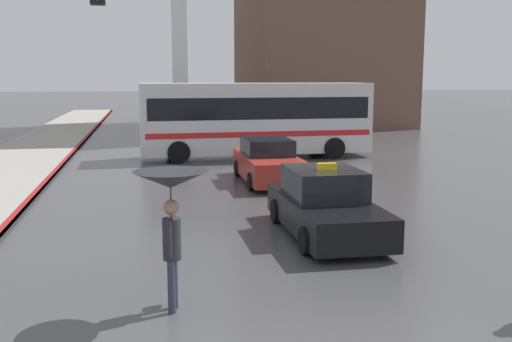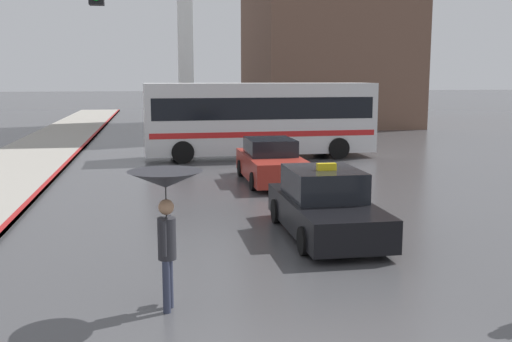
{
  "view_description": "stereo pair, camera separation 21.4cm",
  "coord_description": "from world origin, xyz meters",
  "views": [
    {
      "loc": [
        -2.0,
        -6.68,
        3.64
      ],
      "look_at": [
        0.62,
        7.27,
        1.4
      ],
      "focal_mm": 42.0,
      "sensor_mm": 36.0,
      "label": 1
    },
    {
      "loc": [
        -1.79,
        -6.72,
        3.64
      ],
      "look_at": [
        0.62,
        7.27,
        1.4
      ],
      "focal_mm": 42.0,
      "sensor_mm": 36.0,
      "label": 2
    }
  ],
  "objects": [
    {
      "name": "city_bus",
      "position": [
        2.98,
        19.87,
        1.86
      ],
      "size": [
        10.33,
        2.91,
        3.36
      ],
      "rotation": [
        0.0,
        0.0,
        1.6
      ],
      "color": "silver",
      "rests_on": "ground_plane"
    },
    {
      "name": "pedestrian_with_umbrella",
      "position": [
        -1.63,
        2.37,
        1.85
      ],
      "size": [
        1.16,
        1.16,
        2.22
      ],
      "rotation": [
        0.0,
        0.0,
        1.34
      ],
      "color": "#2D3347",
      "rests_on": "ground_plane"
    },
    {
      "name": "taxi",
      "position": [
        2.08,
        6.33,
        0.69
      ],
      "size": [
        1.91,
        4.54,
        1.7
      ],
      "rotation": [
        0.0,
        0.0,
        3.14
      ],
      "color": "black",
      "rests_on": "ground_plane"
    },
    {
      "name": "sedan_red",
      "position": [
        2.23,
        13.51,
        0.69
      ],
      "size": [
        1.91,
        4.65,
        1.5
      ],
      "rotation": [
        0.0,
        0.0,
        3.14
      ],
      "color": "#A52D23",
      "rests_on": "ground_plane"
    }
  ]
}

